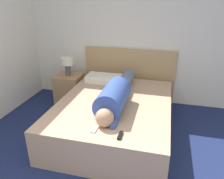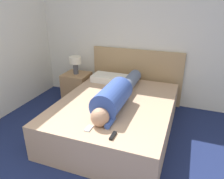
# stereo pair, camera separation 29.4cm
# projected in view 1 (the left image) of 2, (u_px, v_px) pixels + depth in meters

# --- Properties ---
(wall_back) EXTENTS (5.16, 0.06, 2.60)m
(wall_back) POSITION_uv_depth(u_px,v_px,m) (133.00, 33.00, 3.94)
(wall_back) COLOR silver
(wall_back) RESTS_ON ground_plane
(bed) EXTENTS (1.59, 2.04, 0.49)m
(bed) POSITION_uv_depth(u_px,v_px,m) (115.00, 116.00, 3.27)
(bed) COLOR tan
(bed) RESTS_ON ground_plane
(headboard) EXTENTS (1.71, 0.04, 1.01)m
(headboard) POSITION_uv_depth(u_px,v_px,m) (129.00, 75.00, 4.20)
(headboard) COLOR tan
(headboard) RESTS_ON ground_plane
(nightstand) EXTENTS (0.47, 0.45, 0.54)m
(nightstand) POSITION_uv_depth(u_px,v_px,m) (70.00, 88.00, 4.20)
(nightstand) COLOR #A37A51
(nightstand) RESTS_ON ground_plane
(table_lamp) EXTENTS (0.22, 0.22, 0.33)m
(table_lamp) POSITION_uv_depth(u_px,v_px,m) (67.00, 63.00, 4.01)
(table_lamp) COLOR #4C4C51
(table_lamp) RESTS_ON nightstand
(person_lying) EXTENTS (0.35, 1.72, 0.35)m
(person_lying) POSITION_uv_depth(u_px,v_px,m) (117.00, 94.00, 3.03)
(person_lying) COLOR tan
(person_lying) RESTS_ON bed
(pillow_near_headboard) EXTENTS (0.62, 0.35, 0.12)m
(pillow_near_headboard) POSITION_uv_depth(u_px,v_px,m) (104.00, 78.00, 3.90)
(pillow_near_headboard) COLOR silver
(pillow_near_headboard) RESTS_ON bed
(tv_remote) EXTENTS (0.04, 0.15, 0.02)m
(tv_remote) POSITION_uv_depth(u_px,v_px,m) (120.00, 135.00, 2.37)
(tv_remote) COLOR black
(tv_remote) RESTS_ON bed
(cell_phone) EXTENTS (0.06, 0.13, 0.01)m
(cell_phone) POSITION_uv_depth(u_px,v_px,m) (94.00, 130.00, 2.49)
(cell_phone) COLOR #B2B7BC
(cell_phone) RESTS_ON bed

